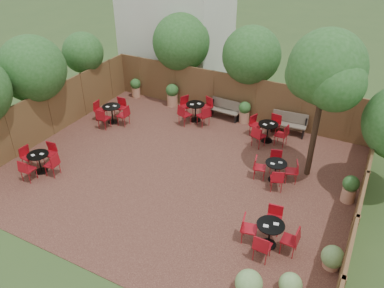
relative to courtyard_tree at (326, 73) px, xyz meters
The scene contains 13 objects.
ground 5.99m from the courtyard_tree, 153.94° to the right, with size 80.00×80.00×0.00m, color #354F23.
courtyard_paving 5.98m from the courtyard_tree, 153.94° to the right, with size 12.00×10.00×0.02m, color #3B1E18.
fence_back 5.83m from the courtyard_tree, 144.19° to the left, with size 12.00×0.08×2.00m, color #4C2D1C.
fence_left 10.71m from the courtyard_tree, 168.72° to the right, with size 0.08×10.00×2.00m, color #4C2D1C.
fence_right 3.95m from the courtyard_tree, 47.21° to the right, with size 0.08×10.00×2.00m, color #4C2D1C.
neighbour_building 10.50m from the courtyard_tree, 145.28° to the left, with size 5.00×4.00×8.00m, color beige.
overhang_foliage 6.45m from the courtyard_tree, behind, with size 15.77×10.84×2.68m.
courtyard_tree is the anchor object (origin of this frame).
park_bench_left 6.08m from the courtyard_tree, 149.06° to the left, with size 1.42×0.55×0.86m.
park_bench_right 4.48m from the courtyard_tree, 118.70° to the left, with size 1.49×0.59×0.90m.
bistro_tables 5.54m from the courtyard_tree, 169.39° to the right, with size 10.02×7.70×0.93m.
planters 6.07m from the courtyard_tree, 158.69° to the left, with size 11.24×4.09×1.09m.
low_shrubs 6.19m from the courtyard_tree, 82.54° to the right, with size 2.29×2.49×0.73m.
Camera 1 is at (5.72, -9.91, 8.19)m, focal length 36.30 mm.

